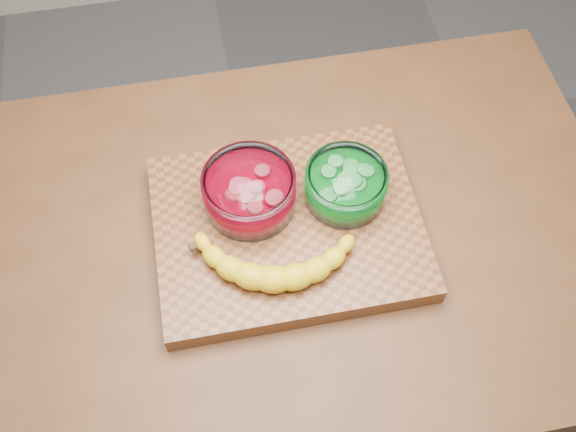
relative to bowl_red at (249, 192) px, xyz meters
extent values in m
plane|color=#545459|center=(0.06, -0.05, -0.98)|extent=(3.50, 3.50, 0.00)
cube|color=#4F2D17|center=(0.06, -0.05, -0.53)|extent=(1.20, 0.80, 0.90)
cube|color=brown|center=(0.06, -0.05, -0.06)|extent=(0.45, 0.35, 0.04)
cylinder|color=white|center=(0.00, 0.00, 0.00)|extent=(0.16, 0.16, 0.07)
cylinder|color=red|center=(0.00, 0.00, -0.01)|extent=(0.13, 0.13, 0.04)
cylinder|color=#FE5066|center=(0.00, 0.00, 0.02)|extent=(0.13, 0.13, 0.02)
cylinder|color=white|center=(0.16, -0.02, 0.00)|extent=(0.14, 0.14, 0.06)
cylinder|color=#0B9B24|center=(0.16, -0.02, -0.01)|extent=(0.12, 0.12, 0.04)
cylinder|color=#70F079|center=(0.16, -0.02, 0.02)|extent=(0.11, 0.11, 0.02)
camera|label=1|loc=(-0.05, -0.59, 0.90)|focal=40.00mm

